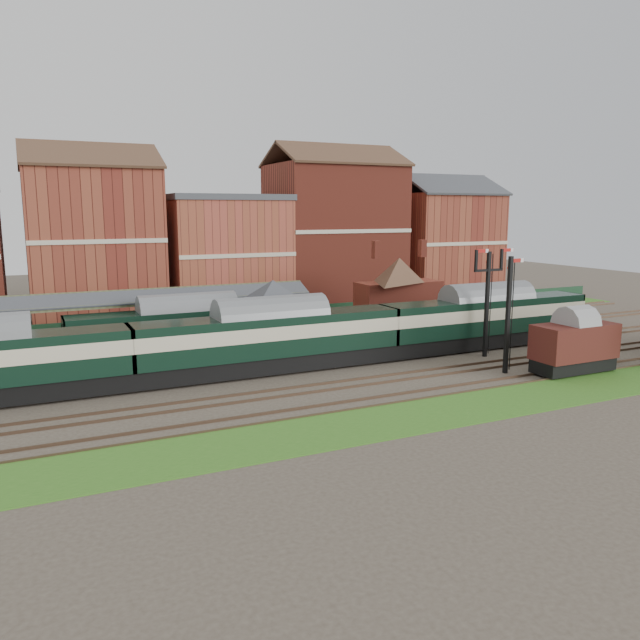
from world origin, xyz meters
name	(u,v)px	position (x,y,z in m)	size (l,w,h in m)	color
ground	(329,366)	(0.00, 0.00, 0.00)	(160.00, 160.00, 0.00)	#473D33
grass_back	(255,328)	(0.00, 16.00, 0.03)	(90.00, 4.50, 0.06)	#2D6619
grass_front	(426,414)	(0.00, -12.00, 0.03)	(90.00, 5.00, 0.06)	#2D6619
fence	(248,317)	(0.00, 18.00, 0.75)	(90.00, 0.12, 1.50)	#193823
platform	(222,340)	(-5.00, 9.75, 0.50)	(55.00, 3.40, 1.00)	#2D2D2D
signal_box	(273,318)	(-3.00, 3.25, 3.19)	(5.40, 5.40, 6.00)	#627352
brick_hut	(368,335)	(5.00, 3.25, 1.20)	(3.20, 2.64, 2.94)	maroon
station_building	(399,287)	(12.00, 9.75, 3.96)	(8.10, 8.10, 5.90)	maroon
canopy	(146,295)	(-11.00, 9.75, 4.58)	(26.00, 3.89, 4.08)	#4E5233
semaphore_bracket	(488,296)	(12.04, -2.50, 4.63)	(3.60, 0.25, 8.18)	black
semaphore_siding	(508,313)	(10.02, -7.00, 4.16)	(1.23, 0.25, 8.00)	black
town_backdrop	(223,249)	(-0.18, 25.00, 7.00)	(69.00, 10.00, 16.00)	maroon
dmu_train	(271,337)	(-4.44, 0.00, 2.50)	(55.81, 2.93, 4.29)	black
platform_railcar	(188,328)	(-8.56, 6.50, 2.34)	(17.36, 2.74, 4.00)	black
goods_van_a	(574,344)	(14.17, -9.00, 2.04)	(5.91, 2.56, 3.59)	black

